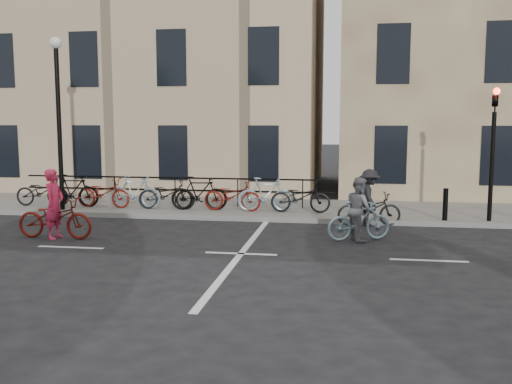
# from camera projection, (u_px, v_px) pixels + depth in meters

# --- Properties ---
(ground) EXTENTS (120.00, 120.00, 0.00)m
(ground) POSITION_uv_depth(u_px,v_px,m) (241.00, 254.00, 12.53)
(ground) COLOR black
(ground) RESTS_ON ground
(sidewalk) EXTENTS (46.00, 4.00, 0.15)m
(sidewalk) POSITION_uv_depth(u_px,v_px,m) (156.00, 206.00, 19.03)
(sidewalk) COLOR slate
(sidewalk) RESTS_ON ground
(building_west) EXTENTS (20.00, 10.00, 10.00)m
(building_west) POSITION_uv_depth(u_px,v_px,m) (99.00, 72.00, 26.04)
(building_west) COLOR #CDB18A
(building_west) RESTS_ON sidewalk
(traffic_light) EXTENTS (0.18, 0.30, 3.90)m
(traffic_light) POSITION_uv_depth(u_px,v_px,m) (493.00, 138.00, 15.52)
(traffic_light) COLOR black
(traffic_light) RESTS_ON sidewalk
(lamp_post) EXTENTS (0.36, 0.36, 5.28)m
(lamp_post) POSITION_uv_depth(u_px,v_px,m) (58.00, 102.00, 17.43)
(lamp_post) COLOR black
(lamp_post) RESTS_ON sidewalk
(bollard_east) EXTENTS (0.14, 0.14, 0.90)m
(bollard_east) POSITION_uv_depth(u_px,v_px,m) (445.00, 204.00, 15.85)
(bollard_east) COLOR black
(bollard_east) RESTS_ON sidewalk
(parked_bikes) EXTENTS (10.40, 1.23, 1.05)m
(parked_bikes) POSITION_uv_depth(u_px,v_px,m) (167.00, 193.00, 17.90)
(parked_bikes) COLOR black
(parked_bikes) RESTS_ON sidewalk
(cyclist_pink) EXTENTS (1.96, 0.71, 1.74)m
(cyclist_pink) POSITION_uv_depth(u_px,v_px,m) (55.00, 215.00, 14.12)
(cyclist_pink) COLOR maroon
(cyclist_pink) RESTS_ON ground
(cyclist_grey) EXTENTS (1.67, 1.02, 1.57)m
(cyclist_grey) POSITION_uv_depth(u_px,v_px,m) (359.00, 215.00, 13.86)
(cyclist_grey) COLOR #7F9CA6
(cyclist_grey) RESTS_ON ground
(cyclist_dark) EXTENTS (1.87, 1.12, 1.58)m
(cyclist_dark) POSITION_uv_depth(u_px,v_px,m) (369.00, 204.00, 15.83)
(cyclist_dark) COLOR black
(cyclist_dark) RESTS_ON ground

